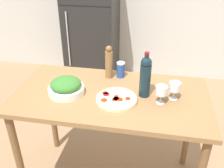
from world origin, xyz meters
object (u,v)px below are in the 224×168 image
object	(u,v)px
wine_glass_near	(161,91)
wine_bottle	(145,76)
pepper_mill	(109,63)
wine_glass_far	(175,87)
homemade_pizza	(116,99)
salt_canister	(121,70)
refrigerator	(92,27)
salad_bowl	(66,87)

from	to	relation	value
wine_glass_near	wine_bottle	bearing A→B (deg)	145.92
pepper_mill	wine_glass_far	bearing A→B (deg)	-25.10
homemade_pizza	wine_bottle	bearing A→B (deg)	30.40
wine_glass_near	salt_canister	world-z (taller)	wine_glass_near
wine_bottle	wine_glass_near	size ratio (longest dim) A/B	2.54
refrigerator	wine_glass_far	bearing A→B (deg)	-59.83
wine_bottle	wine_glass_far	xyz separation A→B (m)	(0.21, -0.01, -0.06)
refrigerator	salt_canister	distance (m)	1.76
homemade_pizza	salad_bowl	bearing A→B (deg)	174.68
refrigerator	salt_canister	bearing A→B (deg)	-67.47
wine_glass_far	wine_bottle	bearing A→B (deg)	177.02
wine_glass_far	homemade_pizza	distance (m)	0.42
homemade_pizza	wine_glass_far	bearing A→B (deg)	14.00
wine_glass_near	wine_glass_far	size ratio (longest dim) A/B	1.00
wine_glass_far	salad_bowl	bearing A→B (deg)	-175.38
wine_bottle	wine_glass_far	size ratio (longest dim) A/B	2.54
salad_bowl	pepper_mill	bearing A→B (deg)	49.37
homemade_pizza	refrigerator	bearing A→B (deg)	109.40
wine_glass_far	salad_bowl	world-z (taller)	wine_glass_far
wine_glass_far	salad_bowl	size ratio (longest dim) A/B	0.50
wine_glass_near	salad_bowl	xyz separation A→B (m)	(-0.69, 0.01, -0.04)
pepper_mill	salt_canister	xyz separation A→B (m)	(0.09, 0.03, -0.07)
wine_glass_near	wine_glass_far	distance (m)	0.11
wine_bottle	wine_glass_near	xyz separation A→B (m)	(0.12, -0.08, -0.07)
pepper_mill	homemade_pizza	size ratio (longest dim) A/B	0.94
wine_bottle	homemade_pizza	xyz separation A→B (m)	(-0.19, -0.11, -0.15)
wine_glass_far	pepper_mill	xyz separation A→B (m)	(-0.52, 0.24, 0.04)
refrigerator	wine_glass_near	xyz separation A→B (m)	(1.01, -1.96, 0.18)
wine_glass_far	salt_canister	size ratio (longest dim) A/B	1.02
wine_glass_near	wine_glass_far	bearing A→B (deg)	37.54
refrigerator	wine_glass_near	bearing A→B (deg)	-62.78
wine_glass_near	salad_bowl	bearing A→B (deg)	179.46
homemade_pizza	salt_canister	bearing A→B (deg)	94.36
salt_canister	refrigerator	bearing A→B (deg)	112.53
homemade_pizza	salt_canister	xyz separation A→B (m)	(-0.03, 0.37, 0.05)
refrigerator	wine_bottle	size ratio (longest dim) A/B	5.02
refrigerator	wine_glass_far	xyz separation A→B (m)	(1.10, -1.89, 0.18)
pepper_mill	salad_bowl	size ratio (longest dim) A/B	1.04
wine_glass_far	pepper_mill	size ratio (longest dim) A/B	0.48
wine_bottle	wine_glass_far	distance (m)	0.22
refrigerator	wine_glass_near	world-z (taller)	refrigerator
salad_bowl	salt_canister	size ratio (longest dim) A/B	2.03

